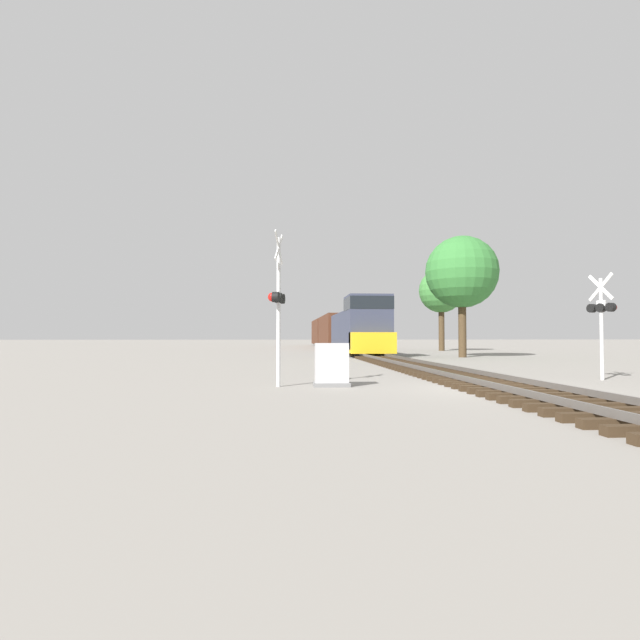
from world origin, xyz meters
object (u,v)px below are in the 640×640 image
Objects in this scene: crossing_signal_far at (602,313)px; tree_far_right at (462,272)px; relay_cabinet at (332,365)px; tree_mid_background at (441,291)px; crossing_signal_near at (278,300)px; freight_train at (336,332)px.

tree_far_right is at bearing -24.51° from crossing_signal_far.
relay_cabinet is 0.15× the size of tree_mid_background.
tree_far_right is (1.71, 17.90, 3.69)m from crossing_signal_far.
crossing_signal_near is at bearing 177.75° from relay_cabinet.
relay_cabinet is 22.96m from tree_far_right.
crossing_signal_near is at bearing -123.18° from tree_far_right.
freight_train is at bearing 105.77° from tree_far_right.
tree_far_right reaches higher than tree_mid_background.
crossing_signal_near reaches higher than freight_train.
crossing_signal_far is at bearing -83.36° from freight_train.
relay_cabinet is 0.15× the size of tree_far_right.
tree_far_right is (12.64, 19.34, 3.41)m from crossing_signal_near.
tree_far_right is at bearing 60.32° from relay_cabinet.
crossing_signal_near is 1.26× the size of crossing_signal_far.
tree_mid_background is (14.50, 34.68, 5.40)m from relay_cabinet.
freight_train is 5.77× the size of tree_far_right.
tree_far_right is (11.06, 19.40, 5.32)m from relay_cabinet.
tree_mid_background is at bearing 77.29° from tree_far_right.
relay_cabinet is at bearing -119.68° from tree_far_right.
tree_far_right reaches higher than crossing_signal_far.
freight_train is 42.55m from relay_cabinet.
freight_train is at bearing 83.80° from relay_cabinet.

